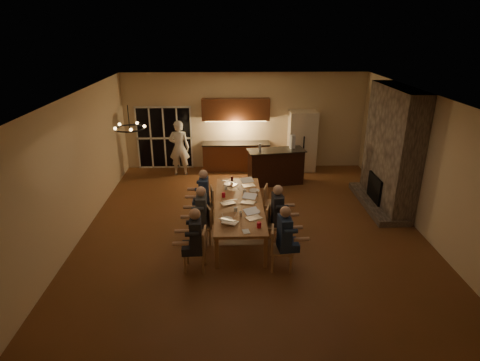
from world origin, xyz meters
The scene contains 44 objects.
floor centered at (0.00, 0.00, 0.00)m, with size 9.00×9.00×0.00m, color brown.
back_wall centered at (0.00, 4.52, 1.60)m, with size 8.00×0.04×3.20m, color beige.
left_wall centered at (-4.02, 0.00, 1.60)m, with size 0.04×9.00×3.20m, color beige.
right_wall centered at (4.02, 0.00, 1.60)m, with size 0.04×9.00×3.20m, color beige.
ceiling centered at (0.00, 0.00, 3.22)m, with size 8.00×9.00×0.04m, color white.
french_doors centered at (-2.70, 4.47, 1.05)m, with size 1.86×0.08×2.10m, color black.
fireplace centered at (3.70, 1.20, 1.60)m, with size 0.58×2.50×3.20m, color #726559.
kitchenette centered at (-0.30, 4.20, 1.20)m, with size 2.24×0.68×2.40m, color brown, non-canonical shape.
refrigerator centered at (1.90, 4.15, 1.00)m, with size 0.90×0.68×2.00m, color beige.
dining_table centered at (-0.31, -0.19, 0.38)m, with size 1.10×3.17×0.75m, color #A47141.
bar_island centered at (0.90, 2.91, 0.54)m, with size 1.73×0.68×1.08m, color black.
chair_left_near centered at (-1.24, -1.71, 0.45)m, with size 0.44×0.44×0.89m, color tan, non-canonical shape.
chair_left_mid centered at (-1.21, -0.70, 0.45)m, with size 0.44×0.44×0.89m, color tan, non-canonical shape.
chair_left_far centered at (-1.16, 0.40, 0.45)m, with size 0.44×0.44×0.89m, color tan, non-canonical shape.
chair_right_near centered at (0.50, -1.75, 0.45)m, with size 0.44×0.44×0.89m, color tan, non-canonical shape.
chair_right_mid centered at (0.51, -0.72, 0.45)m, with size 0.44×0.44×0.89m, color tan, non-canonical shape.
chair_right_far centered at (0.56, 0.43, 0.45)m, with size 0.44×0.44×0.89m, color tan, non-canonical shape.
person_left_near centered at (-1.20, -1.80, 0.69)m, with size 0.60×0.60×1.38m, color #22262C, non-canonical shape.
person_right_near centered at (0.54, -1.75, 0.69)m, with size 0.60×0.60×1.38m, color navy, non-canonical shape.
person_left_mid centered at (-1.15, -0.70, 0.69)m, with size 0.60×0.60×1.38m, color #363B40, non-canonical shape.
person_right_mid centered at (0.52, -0.67, 0.69)m, with size 0.60×0.60×1.38m, color #22262C, non-canonical shape.
person_left_far centered at (-1.16, 0.37, 0.69)m, with size 0.60×0.60×1.38m, color navy, non-canonical shape.
standing_person centered at (-2.14, 3.81, 0.90)m, with size 0.66×0.43×1.80m, color white.
chandelier centered at (-2.46, -1.01, 2.75)m, with size 0.60×0.60×0.03m, color black.
laptop_a centered at (-0.53, -1.17, 0.86)m, with size 0.32×0.28×0.23m, color silver, non-canonical shape.
laptop_b centered at (-0.02, -0.98, 0.86)m, with size 0.32×0.28×0.23m, color silver, non-canonical shape.
laptop_c centered at (-0.57, -0.20, 0.86)m, with size 0.32×0.28×0.23m, color silver, non-canonical shape.
laptop_d centered at (-0.10, -0.17, 0.86)m, with size 0.32×0.28×0.23m, color silver, non-canonical shape.
laptop_e centered at (-0.51, 0.97, 0.86)m, with size 0.32×0.28×0.23m, color silver, non-canonical shape.
laptop_f centered at (-0.04, 0.87, 0.86)m, with size 0.32×0.28×0.23m, color silver, non-canonical shape.
mug_front centered at (-0.40, -0.65, 0.80)m, with size 0.08×0.08×0.10m, color white.
mug_mid centered at (-0.17, 0.37, 0.80)m, with size 0.08×0.08×0.10m, color white.
mug_back centered at (-0.62, 0.63, 0.80)m, with size 0.08×0.08×0.10m, color white.
redcup_near centered at (0.06, -1.41, 0.81)m, with size 0.09×0.09×0.12m, color red.
redcup_mid centered at (-0.68, 0.16, 0.81)m, with size 0.08×0.08×0.12m, color red.
can_silver centered at (-0.30, -0.89, 0.81)m, with size 0.06×0.06×0.12m, color #B2B2B7.
can_cola centered at (-0.46, 1.24, 0.81)m, with size 0.06×0.06×0.12m, color #3F0F0C.
can_right centered at (0.13, 0.19, 0.81)m, with size 0.06×0.06×0.12m, color #B2B2B7.
plate_near centered at (0.01, -0.67, 0.76)m, with size 0.26×0.26×0.02m, color white.
plate_left centered at (-0.61, -1.03, 0.76)m, with size 0.27×0.27×0.02m, color white.
plate_far centered at (0.09, 0.53, 0.76)m, with size 0.26×0.26×0.02m, color white.
notepad centered at (-0.21, -1.57, 0.76)m, with size 0.14×0.19×0.01m, color white.
bar_bottle centered at (0.39, 2.77, 1.20)m, with size 0.08×0.08×0.24m, color #99999E.
bar_blender centered at (1.40, 3.07, 1.29)m, with size 0.13×0.13×0.42m, color silver.
Camera 1 is at (-0.54, -8.67, 4.64)m, focal length 30.00 mm.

